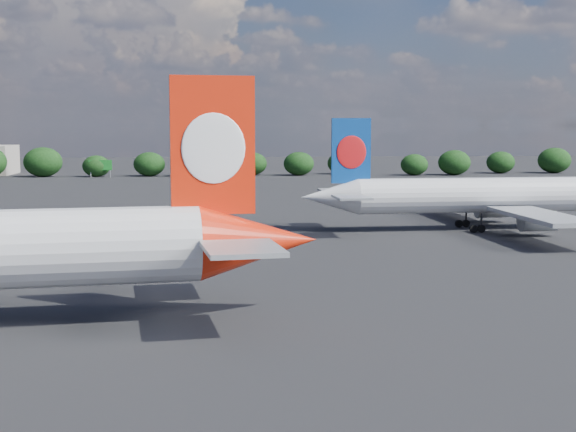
{
  "coord_description": "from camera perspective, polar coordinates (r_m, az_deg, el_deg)",
  "views": [
    {
      "loc": [
        11.53,
        -36.33,
        13.5
      ],
      "look_at": [
        16.0,
        12.0,
        8.0
      ],
      "focal_mm": 50.0,
      "sensor_mm": 36.0,
      "label": 1
    }
  ],
  "objects": [
    {
      "name": "billboard_yellow",
      "position": [
        218.55,
        -5.16,
        3.92
      ],
      "size": [
        5.0,
        0.3,
        5.5
      ],
      "color": "yellow",
      "rests_on": "ground"
    },
    {
      "name": "china_southern_airliner",
      "position": [
        106.38,
        13.23,
        1.38
      ],
      "size": [
        44.07,
        41.87,
        14.4
      ],
      "color": "silver",
      "rests_on": "ground"
    },
    {
      "name": "ground",
      "position": [
        97.96,
        -11.99,
        -1.6
      ],
      "size": [
        500.0,
        500.0,
        0.0
      ],
      "primitive_type": "plane",
      "color": "black",
      "rests_on": "ground"
    },
    {
      "name": "horizon_treeline",
      "position": [
        216.05,
        -8.81,
        3.77
      ],
      "size": [
        206.1,
        15.07,
        8.5
      ],
      "color": "black",
      "rests_on": "ground"
    },
    {
      "name": "highway_sign",
      "position": [
        214.63,
        -13.21,
        3.53
      ],
      "size": [
        6.0,
        0.3,
        4.5
      ],
      "color": "#166E20",
      "rests_on": "ground"
    }
  ]
}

